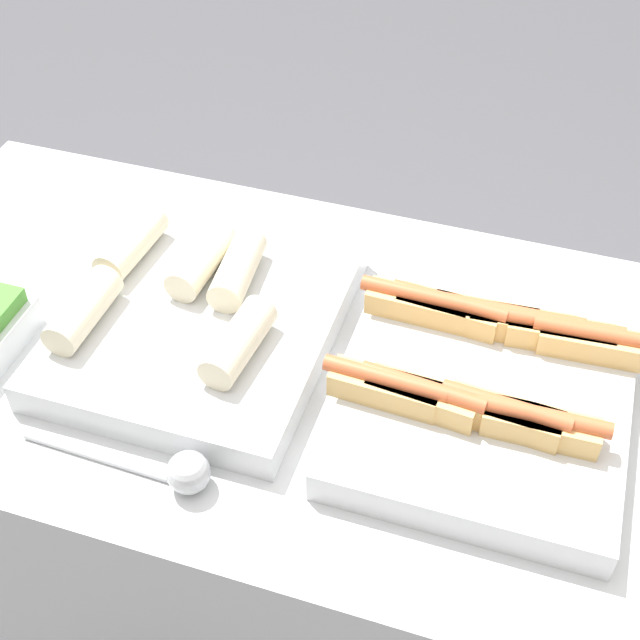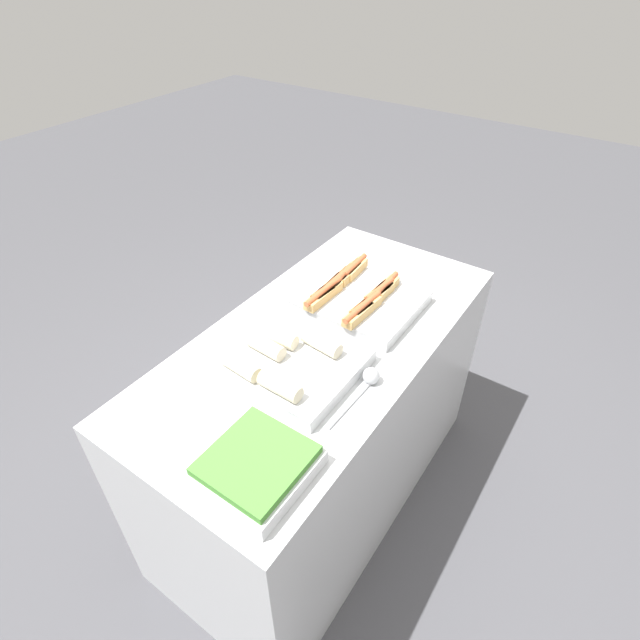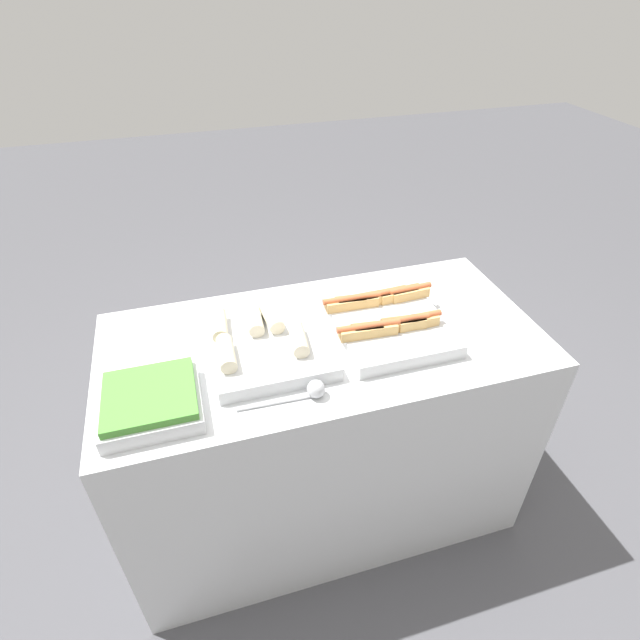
{
  "view_description": "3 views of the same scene",
  "coord_description": "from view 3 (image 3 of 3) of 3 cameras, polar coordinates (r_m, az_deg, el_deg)",
  "views": [
    {
      "loc": [
        0.26,
        -0.84,
        1.87
      ],
      "look_at": [
        -0.01,
        0.0,
        1.01
      ],
      "focal_mm": 50.0,
      "sensor_mm": 36.0,
      "label": 1
    },
    {
      "loc": [
        -1.12,
        -0.77,
        2.08
      ],
      "look_at": [
        -0.01,
        0.0,
        1.01
      ],
      "focal_mm": 28.0,
      "sensor_mm": 36.0,
      "label": 2
    },
    {
      "loc": [
        -0.39,
        -1.28,
        2.0
      ],
      "look_at": [
        -0.01,
        0.0,
        1.01
      ],
      "focal_mm": 28.0,
      "sensor_mm": 36.0,
      "label": 3
    }
  ],
  "objects": [
    {
      "name": "ground_plane",
      "position": [
        2.41,
        0.27,
        -19.73
      ],
      "size": [
        12.0,
        12.0,
        0.0
      ],
      "primitive_type": "plane",
      "color": "#4C4C51"
    },
    {
      "name": "counter",
      "position": [
        2.04,
        0.31,
        -12.41
      ],
      "size": [
        1.51,
        0.73,
        0.93
      ],
      "color": "silver",
      "rests_on": "ground_plane"
    },
    {
      "name": "tray_hotdogs",
      "position": [
        1.76,
        7.45,
        0.28
      ],
      "size": [
        0.41,
        0.47,
        0.1
      ],
      "color": "silver",
      "rests_on": "counter"
    },
    {
      "name": "tray_wraps",
      "position": [
        1.66,
        -6.24,
        -2.31
      ],
      "size": [
        0.38,
        0.45,
        0.1
      ],
      "color": "silver",
      "rests_on": "counter"
    },
    {
      "name": "tray_side_front",
      "position": [
        1.52,
        -18.74,
        -8.84
      ],
      "size": [
        0.28,
        0.26,
        0.07
      ],
      "color": "silver",
      "rests_on": "counter"
    },
    {
      "name": "serving_spoon_near",
      "position": [
        1.49,
        -1.0,
        -8.07
      ],
      "size": [
        0.27,
        0.06,
        0.06
      ],
      "color": "#B2B5BA",
      "rests_on": "counter"
    }
  ]
}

